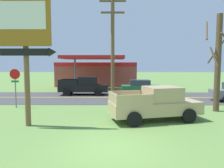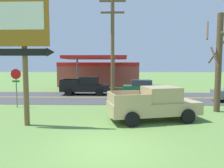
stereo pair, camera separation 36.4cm
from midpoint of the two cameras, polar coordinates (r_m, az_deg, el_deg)
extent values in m
plane|color=#5B7F3D|center=(8.75, -1.76, -16.59)|extent=(180.00, 180.00, 0.00)
cube|color=#3D3D3F|center=(21.37, -0.36, -3.60)|extent=(140.00, 8.00, 0.02)
cube|color=gold|center=(21.37, -0.36, -3.57)|extent=(126.00, 0.20, 0.01)
cylinder|color=brown|center=(12.18, -22.53, 5.79)|extent=(0.28, 0.28, 6.93)
cube|color=#996019|center=(12.20, -23.19, 14.94)|extent=(2.76, 0.16, 2.45)
cube|color=white|center=(12.18, -23.42, 16.36)|extent=(2.32, 0.03, 1.37)
cube|color=black|center=(12.03, -22.94, 7.78)|extent=(2.48, 0.12, 0.36)
cone|color=black|center=(11.53, -16.29, 8.11)|extent=(0.40, 0.44, 0.44)
cylinder|color=slate|center=(17.86, -24.66, -2.25)|extent=(0.08, 0.08, 2.20)
cylinder|color=red|center=(17.72, -24.87, 2.40)|extent=(0.76, 0.03, 0.76)
cylinder|color=white|center=(17.74, -24.84, 2.40)|extent=(0.80, 0.01, 0.80)
cube|color=#19722D|center=(17.75, -24.81, 0.62)|extent=(0.56, 0.03, 0.14)
cylinder|color=brown|center=(15.80, -0.49, 8.34)|extent=(0.26, 0.26, 8.27)
cube|color=brown|center=(16.41, -0.50, 21.11)|extent=(1.88, 0.12, 0.12)
cube|color=brown|center=(16.21, -0.50, 18.39)|extent=(1.69, 0.12, 0.12)
cylinder|color=brown|center=(16.49, 25.64, 4.95)|extent=(0.40, 0.40, 6.68)
cylinder|color=brown|center=(17.02, 25.25, 7.78)|extent=(1.14, 0.29, 1.68)
cylinder|color=brown|center=(16.63, 23.21, 12.92)|extent=(0.71, 1.57, 1.50)
cylinder|color=brown|center=(16.25, 24.82, 6.55)|extent=(0.40, 0.81, 1.38)
cube|color=#A84C42|center=(34.33, -4.28, 2.66)|extent=(12.00, 6.00, 3.60)
cube|color=red|center=(31.27, -4.77, 5.26)|extent=(12.00, 0.12, 0.50)
cube|color=red|center=(28.35, -5.34, 7.00)|extent=(8.00, 5.00, 0.40)
cylinder|color=slate|center=(28.70, -10.08, 2.73)|extent=(0.24, 0.24, 4.20)
cylinder|color=slate|center=(28.21, -0.45, 2.76)|extent=(0.24, 0.24, 4.20)
cube|color=tan|center=(12.85, 10.44, -6.10)|extent=(5.52, 3.17, 0.72)
cube|color=tan|center=(12.91, 12.33, -2.57)|extent=(2.28, 2.21, 0.84)
cube|color=#28333D|center=(13.32, 15.77, -2.41)|extent=(0.50, 1.63, 0.71)
cube|color=tan|center=(13.07, 2.71, -2.98)|extent=(1.92, 0.59, 0.56)
cube|color=tan|center=(11.34, 5.33, -4.24)|extent=(1.92, 0.59, 0.56)
cube|color=tan|center=(11.95, -0.55, -3.74)|extent=(0.58, 1.85, 0.56)
cylinder|color=black|center=(14.48, 14.70, -6.37)|extent=(0.84, 0.47, 0.80)
cylinder|color=black|center=(12.83, 18.89, -7.95)|extent=(0.84, 0.47, 0.80)
cylinder|color=black|center=(13.28, 2.25, -7.24)|extent=(0.84, 0.47, 0.80)
cylinder|color=black|center=(11.46, 4.97, -9.25)|extent=(0.84, 0.47, 0.80)
cube|color=black|center=(23.51, -7.93, -1.02)|extent=(5.20, 1.96, 0.72)
cube|color=black|center=(23.38, -6.86, 0.88)|extent=(1.90, 1.80, 0.84)
cube|color=#28333D|center=(23.29, -4.69, 0.88)|extent=(0.10, 1.66, 0.71)
cube|color=black|center=(24.63, -11.15, 0.70)|extent=(1.95, 0.12, 0.56)
cube|color=black|center=(22.83, -12.08, 0.35)|extent=(1.95, 0.12, 0.56)
cube|color=black|center=(23.95, -13.88, 0.53)|extent=(0.12, 1.88, 0.56)
cylinder|color=black|center=(24.34, -3.82, -1.63)|extent=(0.80, 0.28, 0.80)
cylinder|color=black|center=(22.40, -4.20, -2.21)|extent=(0.80, 0.28, 0.80)
cylinder|color=black|center=(24.80, -11.28, -1.59)|extent=(0.80, 0.28, 0.80)
cylinder|color=black|center=(22.90, -12.28, -2.15)|extent=(0.80, 0.28, 0.80)
cube|color=#1E6038|center=(23.43, 7.25, -1.23)|extent=(4.20, 1.76, 0.72)
cube|color=#2D3842|center=(23.35, 6.90, 0.38)|extent=(2.10, 1.56, 0.60)
cylinder|color=black|center=(24.52, 10.03, -1.83)|extent=(0.64, 0.24, 0.64)
cylinder|color=black|center=(22.80, 10.75, -2.36)|extent=(0.64, 0.24, 0.64)
cylinder|color=black|center=(24.23, 3.94, -1.85)|extent=(0.64, 0.24, 0.64)
cylinder|color=black|center=(22.48, 4.20, -2.39)|extent=(0.64, 0.24, 0.64)
cylinder|color=black|center=(22.29, 25.49, -2.93)|extent=(0.64, 0.24, 0.64)
camera|label=1|loc=(0.18, -90.64, -0.06)|focal=34.56mm
camera|label=2|loc=(0.18, 89.36, 0.06)|focal=34.56mm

